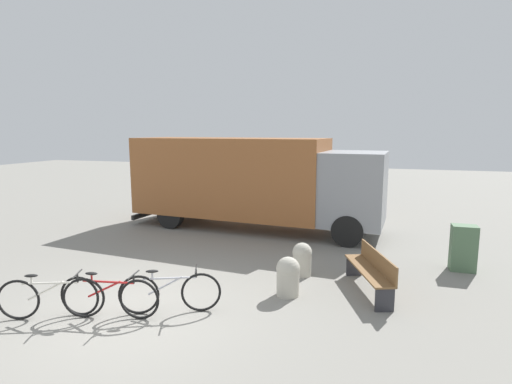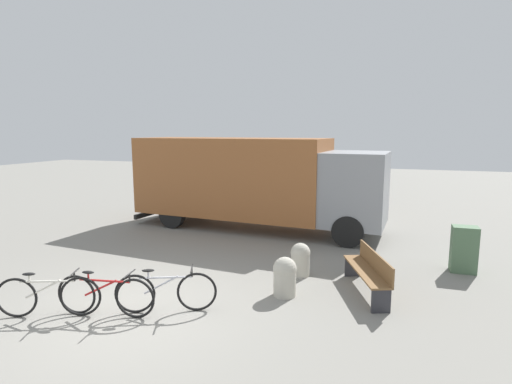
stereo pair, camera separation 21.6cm
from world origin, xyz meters
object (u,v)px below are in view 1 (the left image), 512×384
object	(u,v)px
bicycle_middle	(109,296)
utility_box	(463,248)
delivery_truck	(251,179)
bicycle_far	(170,292)
bollard_near_bench	(288,276)
park_bench	(372,269)
bicycle_near	(51,298)
bollard_far_bench	(302,258)

from	to	relation	value
bicycle_middle	utility_box	world-z (taller)	utility_box
delivery_truck	bicycle_far	world-z (taller)	delivery_truck
bicycle_far	bollard_near_bench	size ratio (longest dim) A/B	2.15
park_bench	bicycle_middle	xyz separation A→B (m)	(-4.27, -2.48, -0.09)
park_bench	bicycle_near	bearing A→B (deg)	98.03
bicycle_near	utility_box	bearing A→B (deg)	11.93
park_bench	utility_box	distance (m)	2.74
bollard_near_bench	utility_box	xyz separation A→B (m)	(3.52, 2.55, 0.13)
bicycle_near	bollard_near_bench	world-z (taller)	bicycle_near
bicycle_far	bollard_near_bench	distance (m)	2.26
bollard_near_bench	bollard_far_bench	world-z (taller)	bollard_near_bench
bicycle_middle	utility_box	distance (m)	7.62
bicycle_middle	bollard_near_bench	world-z (taller)	bicycle_middle
delivery_truck	bicycle_near	distance (m)	7.33
bicycle_middle	bollard_near_bench	bearing A→B (deg)	23.74
bicycle_near	bollard_near_bench	bearing A→B (deg)	9.14
bicycle_middle	bollard_far_bench	distance (m)	4.08
park_bench	bicycle_middle	bearing A→B (deg)	99.69
park_bench	bollard_near_bench	world-z (taller)	park_bench
delivery_truck	utility_box	distance (m)	6.42
park_bench	utility_box	world-z (taller)	utility_box
utility_box	bollard_near_bench	bearing A→B (deg)	-144.05
bicycle_near	utility_box	size ratio (longest dim) A/B	1.58
bollard_far_bench	bicycle_far	bearing A→B (deg)	-126.72
bicycle_near	bicycle_far	xyz separation A→B (m)	(1.82, 0.79, 0.00)
park_bench	bollard_near_bench	xyz separation A→B (m)	(-1.55, -0.67, -0.07)
bicycle_near	bollard_far_bench	distance (m)	4.96
delivery_truck	bollard_near_bench	xyz separation A→B (m)	(2.33, -4.96, -1.23)
bicycle_far	utility_box	world-z (taller)	utility_box
bicycle_near	bicycle_far	bearing A→B (deg)	2.22
delivery_truck	bicycle_near	size ratio (longest dim) A/B	4.94
utility_box	bicycle_middle	bearing A→B (deg)	-145.07
delivery_truck	utility_box	world-z (taller)	delivery_truck
bicycle_middle	bollard_far_bench	xyz separation A→B (m)	(2.79, 2.98, 0.01)
bollard_far_bench	delivery_truck	bearing A→B (deg)	122.19
bollard_far_bench	utility_box	world-z (taller)	utility_box
bicycle_near	bicycle_middle	size ratio (longest dim) A/B	0.95
bicycle_middle	bicycle_far	bearing A→B (deg)	17.14
delivery_truck	bicycle_far	bearing A→B (deg)	-80.88
bicycle_middle	delivery_truck	bearing A→B (deg)	76.81
park_bench	bicycle_far	distance (m)	3.92
park_bench	bollard_far_bench	xyz separation A→B (m)	(-1.49, 0.50, -0.08)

